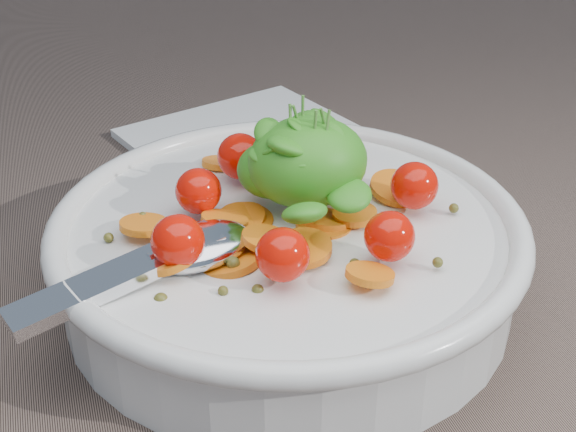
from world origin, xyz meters
name	(u,v)px	position (x,y,z in m)	size (l,w,h in m)	color
ground	(255,323)	(0.00, 0.00, 0.00)	(6.00, 6.00, 0.00)	#766054
bowl	(288,249)	(0.03, 0.02, 0.03)	(0.30, 0.28, 0.12)	silver
napkin	(248,139)	(0.06, 0.25, 0.00)	(0.18, 0.16, 0.01)	white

